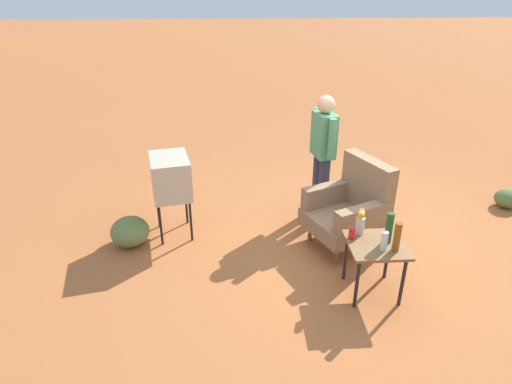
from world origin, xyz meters
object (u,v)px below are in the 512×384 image
bottle_tall_amber (397,237)px  side_table (376,251)px  bottle_wine_green (389,228)px  tv_on_stand (171,177)px  flower_vase (361,221)px  soda_can_red (352,233)px  armchair (351,207)px  person_standing (323,150)px  bottle_short_clear (384,241)px

bottle_tall_amber → side_table: bearing=-132.9°
bottle_wine_green → bottle_tall_amber: bearing=9.4°
side_table → tv_on_stand: bearing=-120.7°
tv_on_stand → flower_vase: (1.07, 2.01, -0.05)m
soda_can_red → flower_vase: size_ratio=0.46×
armchair → tv_on_stand: 2.16m
person_standing → bottle_short_clear: (1.75, 0.26, -0.25)m
bottle_tall_amber → bottle_short_clear: bearing=-97.1°
side_table → bottle_tall_amber: 0.30m
armchair → soda_can_red: (0.80, -0.21, 0.15)m
bottle_short_clear → bottle_wine_green: bearing=147.9°
tv_on_stand → bottle_wine_green: 2.56m
tv_on_stand → bottle_short_clear: bearing=57.4°
armchair → bottle_short_clear: bearing=2.5°
side_table → bottle_short_clear: bearing=12.5°
side_table → tv_on_stand: (-1.27, -2.13, 0.28)m
armchair → tv_on_stand: bearing=-99.6°
armchair → bottle_short_clear: 1.04m
side_table → bottle_tall_amber: bottle_tall_amber is taller
side_table → bottle_short_clear: size_ratio=2.92×
flower_vase → bottle_wine_green: bearing=53.1°
tv_on_stand → soda_can_red: size_ratio=8.44×
side_table → person_standing: person_standing is taller
armchair → bottle_tall_amber: 1.07m
side_table → flower_vase: 0.33m
soda_can_red → person_standing: bearing=-179.6°
person_standing → bottle_tall_amber: person_standing is taller
armchair → tv_on_stand: (-0.36, -2.11, 0.28)m
side_table → soda_can_red: soda_can_red is taller
person_standing → soda_can_red: person_standing is taller
bottle_tall_amber → flower_vase: (-0.33, -0.26, -0.00)m
flower_vase → soda_can_red: bearing=-47.8°
armchair → soda_can_red: armchair is taller
soda_can_red → tv_on_stand: bearing=-121.3°
flower_vase → side_table: bearing=31.0°
tv_on_stand → bottle_short_clear: 2.56m
side_table → bottle_tall_amber: size_ratio=1.95×
side_table → bottle_tall_amber: bearing=47.1°
flower_vase → person_standing: bearing=-175.5°
bottle_short_clear → flower_vase: bearing=-155.1°
side_table → armchair: bearing=-178.8°
person_standing → tv_on_stand: bearing=-78.8°
bottle_tall_amber → bottle_wine_green: bearing=-170.6°
tv_on_stand → soda_can_red: tv_on_stand is taller
flower_vase → bottle_short_clear: bearing=24.9°
tv_on_stand → person_standing: bearing=101.2°
armchair → soda_can_red: 0.84m
side_table → person_standing: bearing=-171.9°
bottle_wine_green → flower_vase: bearing=-126.9°
soda_can_red → bottle_tall_amber: bearing=57.2°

